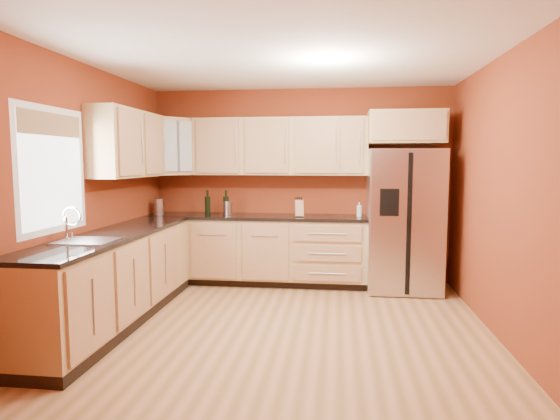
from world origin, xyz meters
name	(u,v)px	position (x,y,z in m)	size (l,w,h in m)	color
floor	(282,330)	(0.00, 0.00, 0.00)	(4.00, 4.00, 0.00)	olive
ceiling	(282,55)	(0.00, 0.00, 2.60)	(4.00, 4.00, 0.00)	white
wall_back	(299,186)	(0.00, 2.00, 1.30)	(4.00, 0.04, 2.60)	maroon
wall_front	(236,224)	(0.00, -2.00, 1.30)	(4.00, 0.04, 2.60)	maroon
wall_left	(83,194)	(-2.00, 0.00, 1.30)	(0.04, 4.00, 2.60)	maroon
wall_right	(505,198)	(2.00, 0.00, 1.30)	(0.04, 4.00, 2.60)	maroon
base_cabinets_back	(256,251)	(-0.55, 1.70, 0.44)	(2.90, 0.60, 0.88)	tan
base_cabinets_left	(114,280)	(-1.70, 0.00, 0.44)	(0.60, 2.80, 0.88)	tan
countertop_back	(256,217)	(-0.55, 1.69, 0.90)	(2.90, 0.62, 0.04)	black
countertop_left	(114,235)	(-1.69, 0.00, 0.90)	(0.62, 2.80, 0.04)	black
upper_cabinets_back	(280,147)	(-0.25, 1.83, 1.83)	(2.30, 0.33, 0.75)	tan
upper_cabinets_left	(129,144)	(-1.83, 0.72, 1.83)	(0.33, 1.35, 0.75)	tan
corner_upper_cabinet	(172,147)	(-1.67, 1.67, 1.83)	(0.62, 0.33, 0.75)	tan
over_fridge_cabinet	(405,128)	(1.35, 1.70, 2.05)	(0.92, 0.60, 0.40)	tan
refrigerator	(404,220)	(1.35, 1.62, 0.89)	(0.90, 0.75, 1.78)	#A8A8AD
window	(53,170)	(-1.98, -0.50, 1.55)	(0.03, 0.90, 1.00)	white
sink_faucet	(86,225)	(-1.69, -0.50, 1.07)	(0.50, 0.42, 0.30)	silver
canister_left	(159,207)	(-1.85, 1.61, 1.03)	(0.13, 0.13, 0.21)	#A8A8AD
canister_right	(228,208)	(-0.93, 1.70, 1.01)	(0.11, 0.11, 0.18)	#A8A8AD
wine_bottle_a	(208,202)	(-1.21, 1.71, 1.08)	(0.07, 0.07, 0.33)	black
wine_bottle_b	(226,202)	(-0.97, 1.75, 1.09)	(0.07, 0.07, 0.33)	black
knife_block	(299,208)	(0.03, 1.63, 1.02)	(0.10, 0.10, 0.21)	#A67850
soap_dispenser	(359,210)	(0.80, 1.71, 1.01)	(0.06, 0.06, 0.18)	silver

